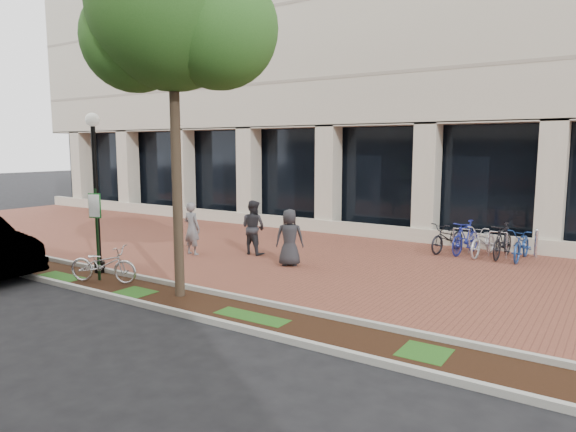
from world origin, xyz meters
The scene contains 14 objects.
ground centered at (0.00, 0.00, 0.00)m, with size 120.00×120.00×0.00m, color black.
brick_plaza centered at (0.00, 0.00, 0.01)m, with size 40.00×9.00×0.01m, color brown.
planting_strip centered at (0.00, -5.25, 0.01)m, with size 40.00×1.50×0.01m, color black.
curb_plaza_side centered at (0.00, -4.50, 0.06)m, with size 40.00×0.12×0.12m, color #A3A49B.
curb_street_side centered at (0.00, -6.00, 0.06)m, with size 40.00×0.12×0.12m, color #A3A49B.
parking_sign centered at (-3.07, -5.15, 1.50)m, with size 0.34×0.07×2.34m.
lamppost centered at (-3.78, -4.60, 2.40)m, with size 0.36×0.36×4.25m.
street_tree centered at (-0.32, -4.96, 6.11)m, with size 4.29×3.57×8.13m.
locked_bicycle centered at (-2.79, -5.21, 0.47)m, with size 0.63×1.80×0.95m, color silver.
pedestrian_left centered at (-3.33, -1.50, 0.83)m, with size 0.61×0.40×1.67m, color slate.
pedestrian_mid centered at (-1.77, -0.38, 0.86)m, with size 0.83×0.65×1.72m, color #27272C.
pedestrian_right centered at (0.06, -1.10, 0.82)m, with size 0.80×0.52×1.64m, color #252529.
bollard centered at (5.78, 4.00, 0.46)m, with size 0.12×0.12×0.90m.
bike_rack_cluster centered at (4.40, 3.28, 0.51)m, with size 3.10×1.95×1.08m.
Camera 1 is at (7.91, -13.12, 3.37)m, focal length 32.00 mm.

